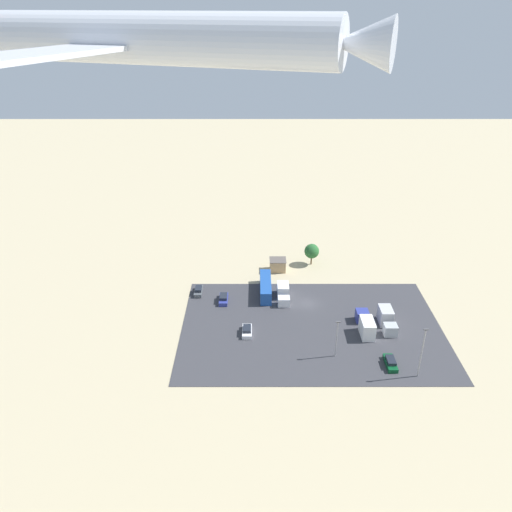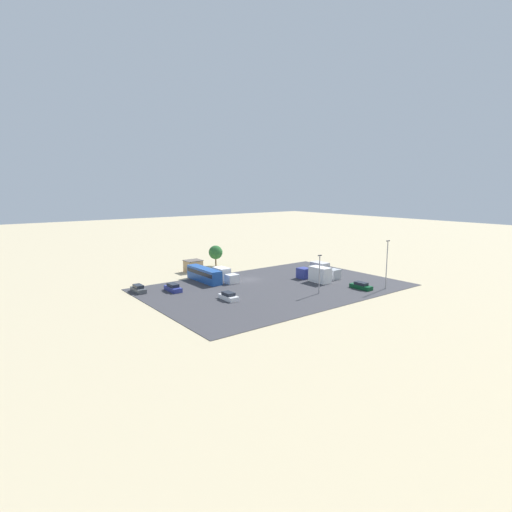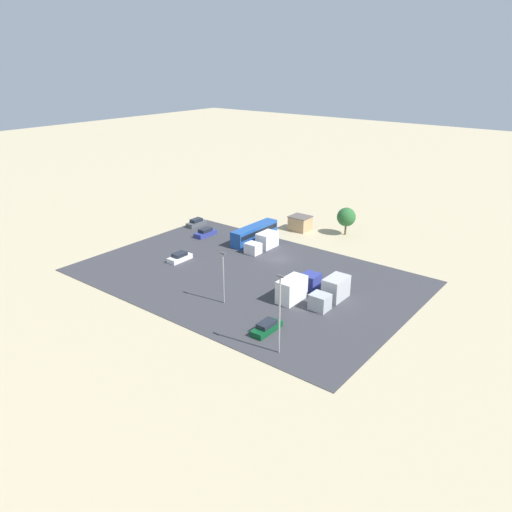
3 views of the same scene
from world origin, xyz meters
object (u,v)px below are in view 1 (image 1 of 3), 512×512
Objects in this scene: parked_car_3 at (199,291)px; parked_car_2 at (247,331)px; bus at (266,286)px; parked_truck_1 at (387,319)px; airplane at (126,38)px; parked_car_0 at (224,299)px; parked_car_1 at (390,363)px; parked_truck_2 at (366,324)px; shed_building at (278,265)px; parked_truck_0 at (283,293)px.

parked_car_2 is at bearing -54.01° from parked_car_3.
bus is 27.89m from parked_truck_1.
parked_truck_1 is 0.20× the size of airplane.
parked_truck_1 is at bearing 159.25° from airplane.
parked_truck_1 is at bearing 151.84° from bus.
parked_car_0 is at bearing -163.23° from airplane.
parked_car_0 reaches higher than parked_car_1.
parked_truck_2 is (-29.31, 11.35, 0.93)m from parked_car_0.
parked_truck_1 is (-21.38, 24.14, 0.11)m from shed_building.
parked_truck_1 reaches higher than parked_car_3.
bus is (3.20, 10.98, 0.23)m from shed_building.
shed_building is 0.92× the size of parked_car_2.
parked_car_1 is at bearing 151.05° from airplane.
shed_building is at bearing -86.96° from parked_truck_0.
parked_truck_1 is (-39.92, 12.92, 0.88)m from parked_car_3.
shed_building is 0.36× the size of bus.
shed_building is 0.10× the size of airplane.
parked_car_1 is at bearing -76.85° from parked_truck_2.
parked_car_3 is (37.74, -25.54, 0.04)m from parked_car_1.
parked_car_0 is 0.65× the size of parked_truck_0.
parked_car_2 is at bearing 75.88° from bus.
parked_truck_1 is (-34.00, 9.46, 0.88)m from parked_car_0.
parked_car_0 reaches higher than parked_car_3.
parked_truck_0 is 20.43m from parked_truck_2.
parked_car_3 is 19.37m from parked_truck_0.
parked_truck_0 is at bearing 141.52° from parked_truck_2.
parked_truck_1 is at bearing 152.37° from parked_truck_0.
parked_car_1 is at bearing 131.00° from bus.
parked_car_2 reaches higher than parked_car_1.
parked_truck_2 is (2.51, -10.74, 0.99)m from parked_car_1.
parked_truck_1 is at bearing 21.94° from parked_truck_2.
parked_truck_0 reaches higher than parked_car_2.
parked_car_0 is at bearing 5.83° from parked_truck_0.
airplane is at bearing 78.33° from parked_car_2.
bus is 2.57× the size of parked_car_2.
parked_truck_1 is at bearing 131.53° from shed_building.
parked_truck_0 reaches higher than parked_car_3.
parked_truck_1 is 0.87× the size of parked_truck_2.
airplane is (16.21, 53.75, 55.42)m from parked_truck_0.
parked_car_1 is 0.66× the size of parked_truck_0.
parked_car_1 is at bearing 128.27° from parked_truck_0.
parked_truck_2 reaches higher than parked_truck_1.
bus is 2.41× the size of parked_car_0.
parked_car_1 is 45.57m from parked_car_3.
parked_car_0 is at bearing -15.55° from parked_truck_1.
shed_building is 0.90× the size of parked_car_3.
shed_building is at bearing -62.42° from parked_car_1.
parked_car_1 is 29.87m from parked_truck_0.
airplane is (12.30, 56.09, 55.07)m from bus.
parked_truck_2 is at bearing -22.79° from parked_car_3.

